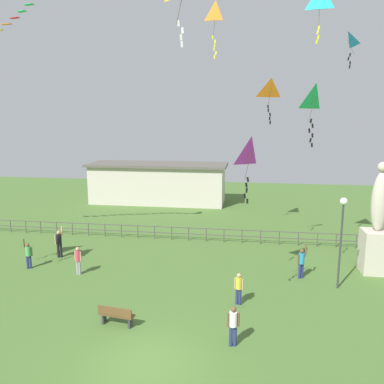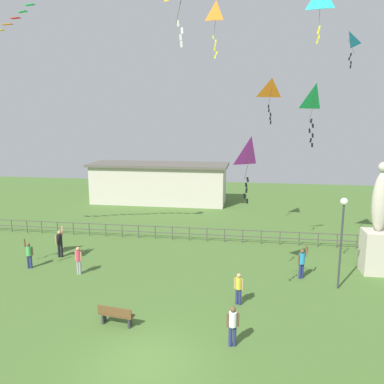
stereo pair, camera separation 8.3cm
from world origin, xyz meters
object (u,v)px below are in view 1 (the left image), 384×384
lamppost (342,224)px  person_2 (59,242)px  park_bench (116,315)px  person_5 (301,261)px  kite_3 (347,41)px  kite_7 (320,2)px  statue_monument (377,235)px  person_3 (28,254)px  kite_0 (316,98)px  kite_2 (216,16)px  kite_8 (251,155)px  kite_1 (271,89)px  person_0 (78,259)px  person_4 (239,287)px  person_1 (233,323)px

lamppost → person_2: 16.29m
park_bench → person_5: bearing=36.9°
kite_3 → kite_7: 4.01m
statue_monument → person_3: 19.49m
kite_0 → kite_2: 9.35m
kite_0 → kite_3: (2.50, 6.00, 3.50)m
person_3 → kite_8: kite_8 is taller
kite_7 → kite_8: kite_7 is taller
person_2 → kite_1: size_ratio=0.79×
lamppost → kite_1: 8.19m
statue_monument → person_5: bearing=-160.0°
kite_1 → kite_8: kite_1 is taller
person_0 → person_4: 9.07m
lamppost → person_1: lamppost is taller
person_2 → kite_3: kite_3 is taller
park_bench → kite_7: size_ratio=0.55×
kite_3 → person_4: bearing=-126.3°
person_2 → kite_1: kite_1 is taller
park_bench → person_0: (-3.87, 4.84, 0.43)m
person_1 → kite_0: kite_0 is taller
person_0 → person_1: 10.33m
kite_2 → kite_8: bearing=-75.9°
kite_1 → park_bench: bearing=-127.0°
park_bench → person_4: (4.93, 2.61, 0.40)m
park_bench → person_2: bearing=130.7°
statue_monument → kite_3: (-1.66, 2.74, 10.67)m
person_0 → person_4: (8.79, -2.23, -0.03)m
person_5 → kite_7: (0.35, 1.12, 13.16)m
lamppost → kite_1: (-3.49, 3.29, 6.64)m
person_1 → person_4: bearing=88.3°
person_0 → person_5: bearing=6.0°
lamppost → person_1: 8.09m
person_4 → kite_1: size_ratio=0.60×
person_0 → person_3: (-3.16, 0.38, -0.01)m
park_bench → person_3: person_3 is taller
kite_2 → kite_3: bearing=0.1°
person_3 → person_5: 15.19m
kite_2 → kite_3: 7.76m
kite_3 → kite_8: 12.07m
kite_0 → kite_2: size_ratio=0.88×
park_bench → kite_1: 14.21m
person_0 → person_3: 3.19m
lamppost → kite_2: 13.96m
lamppost → kite_2: kite_2 is taller
person_1 → person_0: bearing=147.3°
person_0 → kite_7: size_ratio=0.56×
lamppost → kite_2: bearing=142.5°
person_0 → kite_7: kite_7 is taller
kite_1 → kite_2: (-3.31, 1.93, 4.37)m
kite_3 → kite_7: kite_7 is taller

